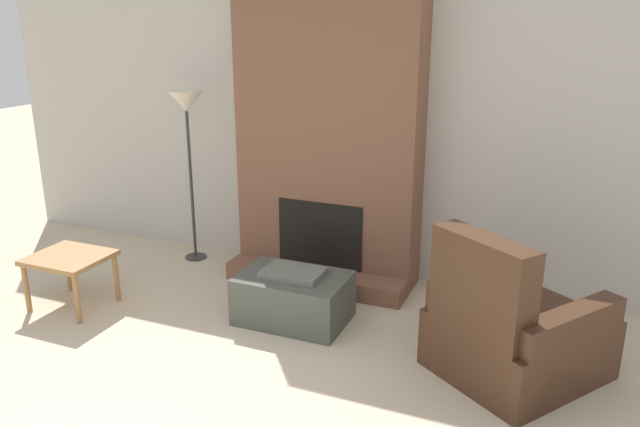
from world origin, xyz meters
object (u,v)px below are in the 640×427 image
Objects in this scene: side_table at (70,263)px; floor_lamp_left at (186,112)px; ottoman at (293,297)px; armchair at (510,335)px.

side_table is 1.75m from floor_lamp_left.
ottoman is at bearing 14.82° from side_table.
ottoman is at bearing 29.45° from armchair.
armchair is (1.69, -0.16, 0.10)m from ottoman.
ottoman is 1.70m from armchair.
floor_lamp_left reaches higher than side_table.
side_table is (-3.51, -0.32, 0.09)m from armchair.
armchair is at bearing -5.58° from ottoman.
armchair reaches higher than side_table.
armchair reaches higher than ottoman.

